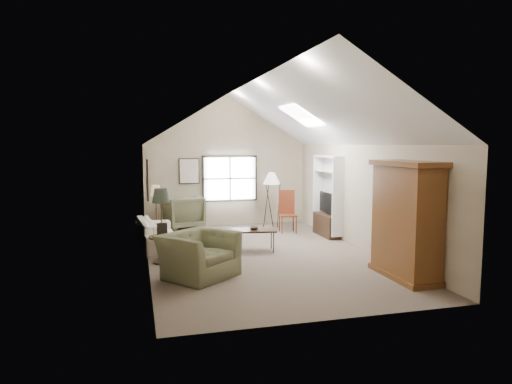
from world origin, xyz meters
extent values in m
cube|color=#6E5F4F|center=(0.00, 0.00, 0.00)|extent=(5.00, 8.00, 0.01)
cube|color=tan|center=(0.00, 4.00, 1.25)|extent=(5.00, 0.01, 2.50)
cube|color=tan|center=(0.00, -4.00, 1.25)|extent=(5.00, 0.01, 2.50)
cube|color=tan|center=(-2.50, 0.00, 1.25)|extent=(0.01, 8.00, 2.50)
cube|color=tan|center=(2.50, 0.00, 1.25)|extent=(0.01, 8.00, 2.50)
cube|color=black|center=(0.10, 3.96, 1.45)|extent=(1.72, 0.08, 1.42)
cube|color=black|center=(-2.47, 0.30, 1.75)|extent=(0.68, 0.04, 0.88)
cube|color=black|center=(-1.15, 3.97, 1.70)|extent=(0.62, 0.04, 0.78)
cube|color=brown|center=(2.18, -2.40, 1.10)|extent=(0.60, 1.50, 2.20)
cube|color=white|center=(2.34, 1.60, 1.15)|extent=(0.32, 1.30, 2.10)
cube|color=#382316|center=(2.32, 1.60, 0.30)|extent=(0.34, 1.18, 0.60)
cube|color=black|center=(2.32, 1.60, 0.92)|extent=(0.05, 0.90, 0.55)
imported|color=silver|center=(-2.20, 1.45, 0.34)|extent=(1.12, 2.38, 0.67)
imported|color=#70704E|center=(-1.59, -1.37, 0.42)|extent=(1.72, 1.70, 0.84)
imported|color=#585E42|center=(-1.39, 3.70, 0.49)|extent=(1.29, 1.31, 0.98)
cube|color=#321F14|center=(-0.06, 0.37, 0.26)|extent=(1.10, 0.73, 0.52)
imported|color=#3E2519|center=(-0.06, 0.37, 0.55)|extent=(0.28, 0.28, 0.06)
cylinder|color=#3A2917|center=(-2.20, -0.15, 0.29)|extent=(0.63, 0.63, 0.58)
cube|color=brown|center=(1.45, 2.33, 0.60)|extent=(0.53, 0.53, 1.20)
camera|label=1|loc=(-2.69, -9.84, 2.53)|focal=32.00mm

